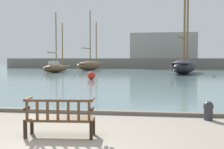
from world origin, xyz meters
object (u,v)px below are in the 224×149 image
at_px(sailboat_centre_channel, 184,65).
at_px(park_bench, 60,117).
at_px(sailboat_outer_port, 90,65).
at_px(sailboat_mid_port, 56,67).
at_px(channel_buoy, 91,75).
at_px(mooring_bollard, 208,110).

bearing_deg(sailboat_centre_channel, park_bench, -101.63).
bearing_deg(sailboat_outer_port, sailboat_centre_channel, -34.25).
height_order(park_bench, sailboat_centre_channel, sailboat_centre_channel).
bearing_deg(sailboat_mid_port, sailboat_outer_port, 70.91).
bearing_deg(channel_buoy, mooring_bollard, -65.78).
xyz_separation_m(mooring_bollard, channel_buoy, (-6.97, 15.50, 0.12)).
height_order(sailboat_centre_channel, mooring_bollard, sailboat_centre_channel).
distance_m(park_bench, sailboat_mid_port, 33.07).
xyz_separation_m(park_bench, sailboat_mid_port, (-11.05, 31.17, 0.34)).
xyz_separation_m(sailboat_outer_port, mooring_bollard, (11.94, -37.26, -0.63)).
height_order(mooring_bollard, channel_buoy, channel_buoy).
relative_size(mooring_bollard, channel_buoy, 0.41).
relative_size(sailboat_centre_channel, mooring_bollard, 24.78).
xyz_separation_m(sailboat_mid_port, sailboat_centre_channel, (17.21, -1.21, 0.39)).
relative_size(sailboat_centre_channel, sailboat_outer_port, 1.43).
height_order(sailboat_outer_port, mooring_bollard, sailboat_outer_port).
height_order(sailboat_mid_port, channel_buoy, sailboat_mid_port).
bearing_deg(mooring_bollard, channel_buoy, 114.22).
bearing_deg(park_bench, sailboat_mid_port, 109.52).
bearing_deg(channel_buoy, park_bench, -80.08).
distance_m(park_bench, channel_buoy, 18.19).
height_order(sailboat_centre_channel, sailboat_outer_port, sailboat_centre_channel).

